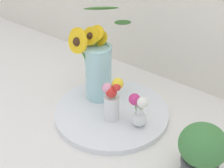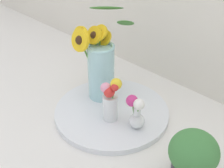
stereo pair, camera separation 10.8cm
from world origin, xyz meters
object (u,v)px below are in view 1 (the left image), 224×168
(vase_small_center, at_px, (112,100))
(vase_bulb_right, at_px, (139,111))
(potted_plant, at_px, (202,150))
(serving_tray, at_px, (112,112))
(mason_jar_sunflowers, at_px, (97,64))

(vase_small_center, bearing_deg, vase_bulb_right, 15.83)
(potted_plant, bearing_deg, serving_tray, 170.45)
(serving_tray, bearing_deg, potted_plant, -9.55)
(serving_tray, relative_size, vase_bulb_right, 3.22)
(vase_small_center, bearing_deg, serving_tray, 127.58)
(mason_jar_sunflowers, height_order, vase_small_center, mason_jar_sunflowers)
(vase_small_center, bearing_deg, mason_jar_sunflowers, 148.60)
(serving_tray, height_order, potted_plant, potted_plant)
(serving_tray, xyz_separation_m, mason_jar_sunflowers, (-0.11, 0.04, 0.16))
(vase_bulb_right, relative_size, potted_plant, 0.75)
(serving_tray, bearing_deg, vase_bulb_right, -5.73)
(mason_jar_sunflowers, bearing_deg, potted_plant, -12.24)
(serving_tray, bearing_deg, mason_jar_sunflowers, 158.20)
(vase_small_center, bearing_deg, potted_plant, -3.91)
(mason_jar_sunflowers, relative_size, potted_plant, 2.01)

